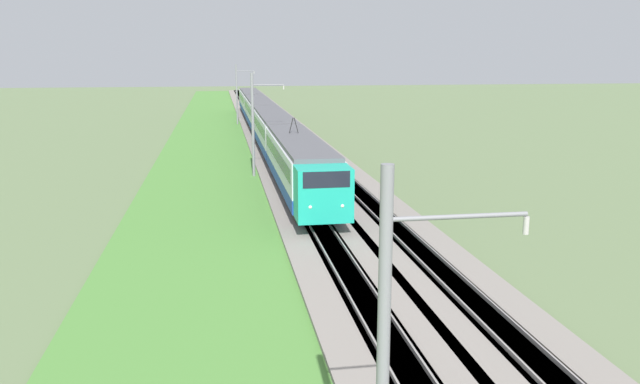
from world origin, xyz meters
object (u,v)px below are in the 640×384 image
(passenger_train, at_px, (265,119))
(catenary_mast_near, at_px, (387,376))
(catenary_mast_far, at_px, (237,94))
(catenary_mast_mid, at_px, (254,124))

(passenger_train, distance_m, catenary_mast_near, 60.53)
(catenary_mast_near, bearing_deg, catenary_mast_far, 0.00)
(passenger_train, distance_m, catenary_mast_mid, 22.10)
(catenary_mast_near, xyz_separation_m, catenary_mast_far, (77.15, 0.01, 0.33))
(catenary_mast_mid, bearing_deg, passenger_train, -6.53)
(catenary_mast_mid, relative_size, catenary_mast_far, 0.98)
(passenger_train, xyz_separation_m, catenary_mast_far, (16.69, 2.50, 1.87))
(passenger_train, height_order, catenary_mast_mid, catenary_mast_mid)
(passenger_train, distance_m, catenary_mast_far, 16.98)
(catenary_mast_mid, bearing_deg, catenary_mast_far, 0.00)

